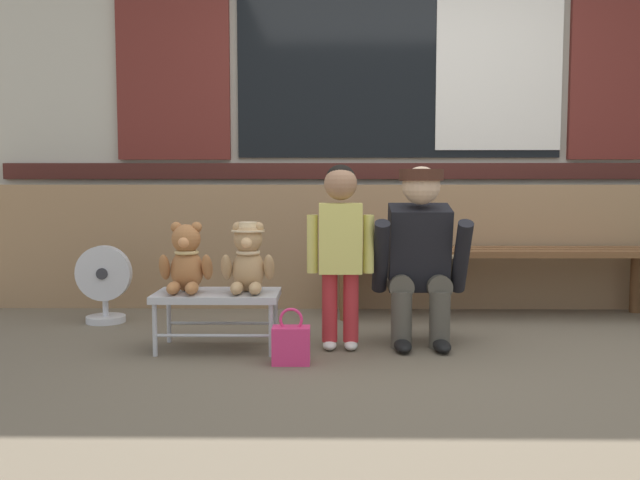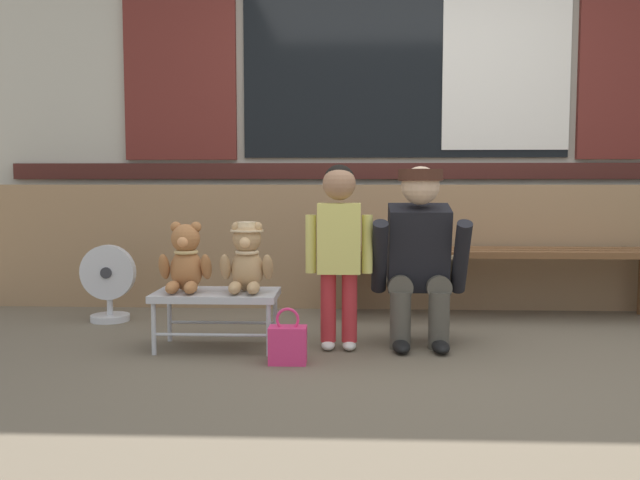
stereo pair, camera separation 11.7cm
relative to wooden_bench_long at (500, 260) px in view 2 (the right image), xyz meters
The scene contains 11 objects.
ground_plane 1.25m from the wooden_bench_long, 117.61° to the right, with size 60.00×60.00×0.00m, color brown.
brick_low_wall 0.67m from the wooden_bench_long, 146.64° to the left, with size 6.35×0.25×0.85m, color #997551.
shop_facade 1.68m from the wooden_bench_long, 121.97° to the left, with size 6.48×0.26×3.37m.
wooden_bench_long is the anchor object (origin of this frame).
small_display_bench 1.89m from the wooden_bench_long, 151.27° to the right, with size 0.64×0.36×0.30m.
teddy_bear_plain 2.03m from the wooden_bench_long, 153.48° to the right, with size 0.28×0.26×0.36m.
teddy_bear_with_hat 1.75m from the wooden_bench_long, 148.81° to the right, with size 0.28×0.27×0.36m.
child_standing 1.37m from the wooden_bench_long, 138.53° to the right, with size 0.35×0.18×0.96m.
adult_crouching 0.99m from the wooden_bench_long, 126.55° to the right, with size 0.50×0.49×0.95m.
handbag_on_ground 1.76m from the wooden_bench_long, 136.32° to the right, with size 0.18×0.11×0.27m.
floor_fan 2.48m from the wooden_bench_long, behind, with size 0.34×0.24×0.48m.
Camera 2 is at (-0.41, -3.37, 0.87)m, focal length 38.70 mm.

